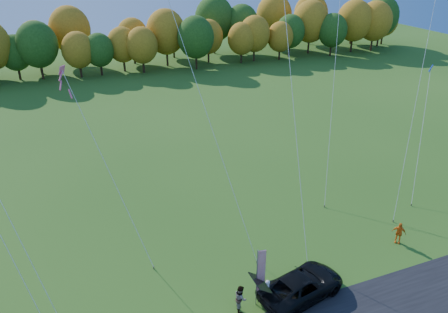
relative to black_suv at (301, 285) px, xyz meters
name	(u,v)px	position (x,y,z in m)	size (l,w,h in m)	color
ground	(261,300)	(-2.46, 0.54, -0.79)	(160.00, 160.00, 0.00)	#2A5616
tree_line	(114,74)	(-2.46, 55.54, -0.79)	(116.00, 12.00, 10.00)	#1E4711
black_suv	(301,285)	(0.00, 0.00, 0.00)	(2.61, 5.66, 1.57)	black
person_tailgate_a	(268,291)	(-2.13, 0.34, 0.02)	(0.59, 0.39, 1.61)	white
person_tailgate_b	(241,298)	(-3.90, 0.34, 0.09)	(0.85, 0.66, 1.75)	gray
person_east	(399,233)	(9.24, 2.01, 0.05)	(0.98, 0.41, 1.66)	orange
feather_flag	(260,271)	(-2.69, 0.34, 1.68)	(0.53, 0.12, 4.04)	#999999
kite_delta_blue	(195,78)	(-3.69, 8.44, 11.09)	(6.41, 10.45, 24.73)	#4C3F33
kite_parafoil_orange	(336,50)	(10.47, 13.46, 10.69)	(8.58, 11.59, 23.31)	#4C3F33
kite_delta_red	(292,81)	(2.15, 6.33, 10.84)	(2.26, 8.65, 21.75)	#4C3F33
kite_parafoil_rainbow	(420,81)	(13.77, 7.15, 9.36)	(7.62, 6.55, 20.59)	#4C3F33
kite_diamond_green	(18,235)	(-15.33, 6.22, 3.67)	(3.13, 5.27, 9.20)	#4C3F33
kite_diamond_pink	(109,170)	(-9.60, 8.83, 5.47)	(4.08, 6.66, 12.87)	#4C3F33
kite_diamond_blue_low	(421,135)	(15.97, 7.94, 4.24)	(4.94, 5.50, 10.49)	#4C3F33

